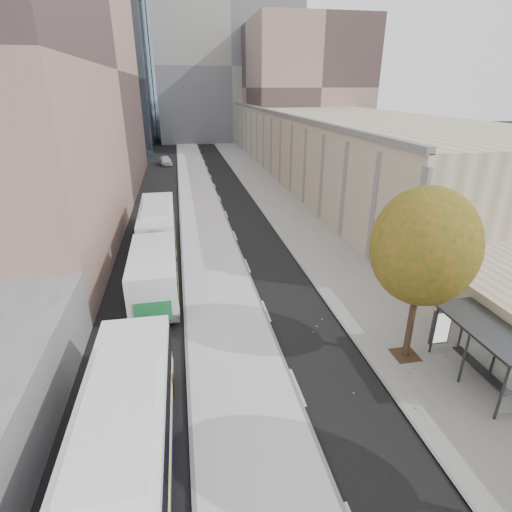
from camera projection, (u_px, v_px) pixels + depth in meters
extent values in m
cube|color=silver|center=(203.00, 218.00, 36.34)|extent=(4.25, 150.00, 0.15)
cube|color=gray|center=(288.00, 213.00, 37.73)|extent=(4.75, 150.00, 0.08)
cube|color=tan|center=(311.00, 135.00, 64.37)|extent=(18.00, 92.00, 8.00)
cube|color=gray|center=(226.00, 68.00, 87.40)|extent=(30.00, 18.00, 30.00)
cube|color=#383A3F|center=(487.00, 328.00, 15.27)|extent=(1.90, 4.40, 0.10)
cylinder|color=#383A3F|center=(502.00, 392.00, 13.84)|extent=(0.10, 0.10, 2.40)
cube|color=silver|center=(496.00, 352.00, 15.88)|extent=(0.04, 4.00, 2.10)
cylinder|color=#321913|center=(410.00, 324.00, 17.09)|extent=(0.28, 0.28, 3.24)
sphere|color=#245211|center=(424.00, 247.00, 15.70)|extent=(4.20, 4.20, 4.20)
cube|color=white|center=(157.00, 243.00, 26.71)|extent=(2.70, 16.96, 2.82)
cube|color=black|center=(156.00, 236.00, 26.51)|extent=(2.75, 16.29, 0.98)
cube|color=#228342|center=(151.00, 312.00, 19.21)|extent=(1.79, 0.09, 1.09)
imported|color=silver|center=(166.00, 160.00, 61.22)|extent=(2.21, 4.26, 1.39)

